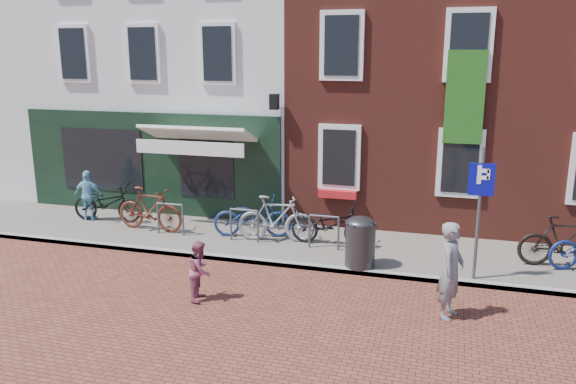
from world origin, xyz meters
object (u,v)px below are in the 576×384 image
(cafe_person, at_px, (89,196))
(bicycle_5, at_px, (564,242))
(bicycle_1, at_px, (150,209))
(bicycle_3, at_px, (276,219))
(parking_sign, at_px, (480,197))
(bicycle_2, at_px, (253,217))
(bicycle_4, at_px, (331,224))
(litter_bin, at_px, (360,239))
(bicycle_0, at_px, (107,203))
(woman, at_px, (451,270))
(boy, at_px, (200,270))

(cafe_person, relative_size, bicycle_5, 0.73)
(bicycle_1, xyz_separation_m, bicycle_3, (3.42, 0.06, 0.00))
(parking_sign, distance_m, bicycle_3, 4.92)
(bicycle_2, relative_size, bicycle_3, 1.03)
(bicycle_2, bearing_deg, bicycle_1, 81.93)
(bicycle_1, distance_m, bicycle_3, 3.42)
(cafe_person, distance_m, bicycle_3, 5.52)
(bicycle_2, height_order, bicycle_4, same)
(cafe_person, xyz_separation_m, bicycle_5, (12.00, -0.28, -0.13))
(litter_bin, distance_m, bicycle_0, 7.37)
(woman, relative_size, bicycle_2, 0.90)
(woman, height_order, boy, woman)
(litter_bin, bearing_deg, bicycle_4, 125.89)
(parking_sign, xyz_separation_m, bicycle_2, (-5.31, 1.38, -1.21))
(cafe_person, height_order, bicycle_4, cafe_person)
(bicycle_1, bearing_deg, bicycle_0, 79.80)
(litter_bin, relative_size, bicycle_5, 0.62)
(bicycle_0, xyz_separation_m, bicycle_5, (11.46, -0.32, 0.06))
(parking_sign, xyz_separation_m, bicycle_0, (-9.60, 1.55, -1.21))
(woman, height_order, bicycle_4, woman)
(litter_bin, xyz_separation_m, bicycle_0, (-7.22, 1.49, -0.10))
(parking_sign, relative_size, cafe_person, 1.96)
(cafe_person, height_order, bicycle_1, cafe_person)
(litter_bin, distance_m, bicycle_2, 3.22)
(litter_bin, distance_m, parking_sign, 2.62)
(cafe_person, bearing_deg, bicycle_2, 172.30)
(litter_bin, xyz_separation_m, woman, (1.90, -1.78, 0.17))
(bicycle_3, distance_m, bicycle_5, 6.49)
(woman, relative_size, bicycle_0, 0.90)
(cafe_person, distance_m, bicycle_4, 6.87)
(bicycle_0, xyz_separation_m, bicycle_4, (6.32, -0.25, 0.00))
(parking_sign, distance_m, bicycle_0, 9.80)
(bicycle_3, relative_size, bicycle_4, 0.97)
(boy, distance_m, bicycle_1, 4.51)
(bicycle_2, distance_m, bicycle_4, 2.03)
(bicycle_1, relative_size, bicycle_3, 1.00)
(cafe_person, xyz_separation_m, bicycle_4, (6.86, -0.21, -0.18))
(litter_bin, xyz_separation_m, cafe_person, (-7.77, 1.46, 0.08))
(bicycle_2, bearing_deg, woman, -135.92)
(woman, distance_m, bicycle_4, 4.13)
(parking_sign, bearing_deg, woman, -105.54)
(bicycle_4, bearing_deg, bicycle_5, -91.81)
(parking_sign, height_order, bicycle_5, parking_sign)
(woman, distance_m, cafe_person, 10.19)
(bicycle_0, relative_size, bicycle_3, 1.03)
(woman, xyz_separation_m, boy, (-4.61, -0.54, -0.30))
(woman, distance_m, bicycle_5, 3.78)
(litter_bin, height_order, bicycle_4, litter_bin)
(woman, relative_size, boy, 1.51)
(bicycle_4, relative_size, bicycle_5, 1.03)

